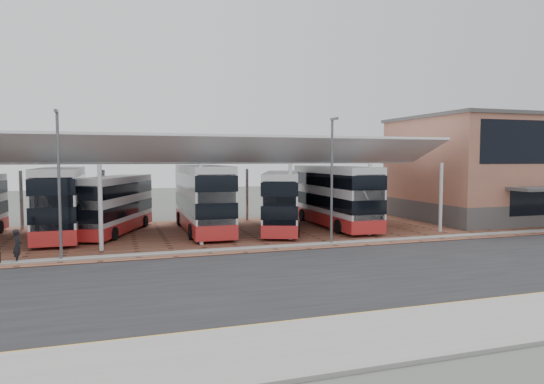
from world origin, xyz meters
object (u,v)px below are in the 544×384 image
object	(u,v)px
bus_1	(61,202)
bus_2	(115,205)
terminal	(504,168)
bus_5	(334,197)
bus_3	(202,198)
pedestrian	(17,246)
bus_4	(281,201)

from	to	relation	value
bus_1	bus_2	xyz separation A→B (m)	(3.60, 0.09, -0.33)
terminal	bus_2	world-z (taller)	terminal
bus_5	bus_3	bearing A→B (deg)	176.90
pedestrian	bus_5	bearing A→B (deg)	-75.57
bus_4	terminal	bearing A→B (deg)	23.01
bus_4	bus_3	bearing A→B (deg)	-172.72
bus_3	terminal	bearing A→B (deg)	0.46
bus_2	bus_5	xyz separation A→B (m)	(16.79, -1.77, 0.34)
bus_3	pedestrian	distance (m)	13.81
bus_5	pedestrian	xyz separation A→B (m)	(-21.76, -7.10, -1.53)
terminal	bus_4	size ratio (longest dim) A/B	1.69
pedestrian	bus_2	bearing A→B (deg)	-32.89
bus_4	bus_5	xyz separation A→B (m)	(4.74, 0.57, 0.21)
terminal	bus_3	xyz separation A→B (m)	(-27.90, 0.36, -2.14)
terminal	pedestrian	world-z (taller)	terminal
bus_2	bus_4	xyz separation A→B (m)	(12.05, -2.35, 0.13)
pedestrian	bus_3	bearing A→B (deg)	-58.57
bus_1	pedestrian	world-z (taller)	bus_1
bus_2	bus_5	bearing A→B (deg)	15.50
terminal	bus_2	distance (m)	34.28
terminal	bus_3	distance (m)	27.98
terminal	bus_5	distance (m)	17.51
bus_1	bus_4	distance (m)	15.81
bus_2	bus_5	distance (m)	16.89
bus_1	bus_2	size ratio (longest dim) A/B	1.14
bus_5	pedestrian	world-z (taller)	bus_5
terminal	bus_1	size ratio (longest dim) A/B	1.57
terminal	pedestrian	size ratio (longest dim) A/B	10.51
bus_1	pedestrian	xyz separation A→B (m)	(-1.37, -8.79, -1.52)
bus_3	bus_4	world-z (taller)	bus_3
bus_5	pedestrian	bearing A→B (deg)	-160.79
bus_2	pedestrian	bearing A→B (deg)	-97.72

